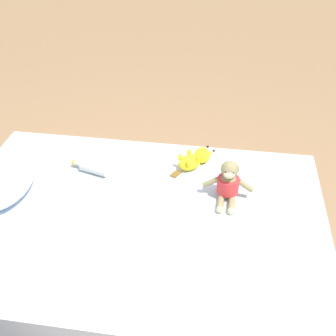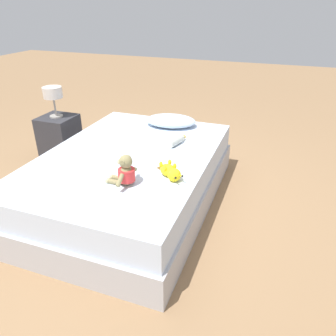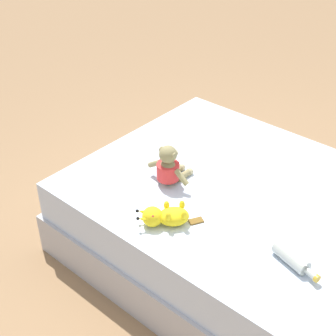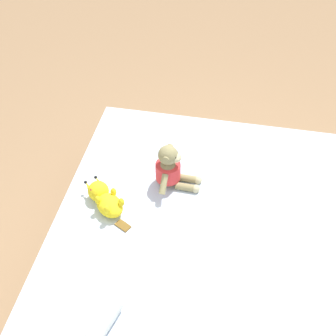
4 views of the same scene
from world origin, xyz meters
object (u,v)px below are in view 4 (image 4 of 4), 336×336
plush_yellow_creature (105,199)px  glass_bottle (103,324)px  bed (197,301)px  plush_monkey (170,169)px

plush_yellow_creature → glass_bottle: (-0.16, 0.60, -0.01)m
bed → glass_bottle: bearing=45.3°
glass_bottle → plush_monkey: bearing=-97.7°
plush_yellow_creature → glass_bottle: bearing=105.3°
bed → plush_yellow_creature: plush_yellow_creature is taller
plush_monkey → glass_bottle: size_ratio=1.16×
plush_monkey → plush_yellow_creature: 0.34m
plush_monkey → plush_yellow_creature: bearing=37.1°
bed → glass_bottle: size_ratio=8.44×
plush_yellow_creature → glass_bottle: plush_yellow_creature is taller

